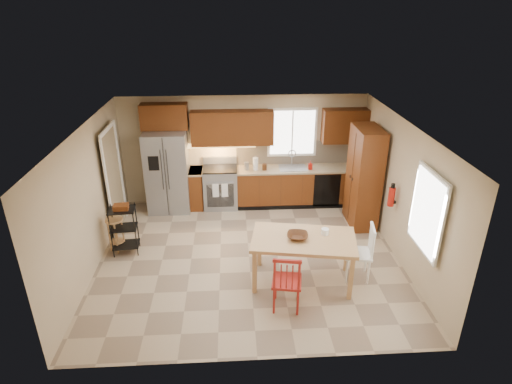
{
  "coord_description": "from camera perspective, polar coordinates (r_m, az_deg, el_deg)",
  "views": [
    {
      "loc": [
        -0.28,
        -6.77,
        4.45
      ],
      "look_at": [
        0.15,
        0.4,
        1.15
      ],
      "focal_mm": 30.0,
      "sensor_mm": 36.0,
      "label": 1
    }
  ],
  "objects": [
    {
      "name": "paper_towel",
      "position": [
        9.56,
        -0.07,
        3.79
      ],
      "size": [
        0.12,
        0.12,
        0.28
      ],
      "primitive_type": "cylinder",
      "color": "white",
      "rests_on": "base_cabinet_run"
    },
    {
      "name": "table_bowl",
      "position": [
        7.06,
        5.53,
        -6.21
      ],
      "size": [
        0.4,
        0.4,
        0.08
      ],
      "primitive_type": "imported",
      "rotation": [
        0.0,
        0.0,
        -0.17
      ],
      "color": "#4B2914",
      "rests_on": "dining_table"
    },
    {
      "name": "sink",
      "position": [
        9.75,
        4.91,
        3.0
      ],
      "size": [
        0.62,
        0.46,
        0.16
      ],
      "primitive_type": "cube",
      "color": "gray",
      "rests_on": "base_cabinet_run"
    },
    {
      "name": "upper_over_fridge",
      "position": [
        9.5,
        -12.14,
        9.81
      ],
      "size": [
        1.0,
        0.35,
        0.55
      ],
      "primitive_type": "cube",
      "color": "#53280D",
      "rests_on": "wall_back"
    },
    {
      "name": "wall_back",
      "position": [
        9.81,
        -1.65,
        5.63
      ],
      "size": [
        5.5,
        0.02,
        2.5
      ],
      "primitive_type": "cube",
      "color": "#CCB793",
      "rests_on": "ground"
    },
    {
      "name": "table_jar",
      "position": [
        7.22,
        9.17,
        -5.39
      ],
      "size": [
        0.16,
        0.16,
        0.16
      ],
      "primitive_type": "cylinder",
      "rotation": [
        0.0,
        0.0,
        -0.17
      ],
      "color": "white",
      "rests_on": "dining_table"
    },
    {
      "name": "ceiling",
      "position": [
        7.05,
        -1.07,
        8.62
      ],
      "size": [
        5.5,
        5.0,
        0.02
      ],
      "primitive_type": "cube",
      "color": "silver",
      "rests_on": "ground"
    },
    {
      "name": "refrigerator",
      "position": [
        9.67,
        -11.68,
        2.69
      ],
      "size": [
        0.92,
        0.75,
        1.82
      ],
      "primitive_type": "cube",
      "color": "gray",
      "rests_on": "floor"
    },
    {
      "name": "window_right",
      "position": [
        7.02,
        21.89,
        -2.53
      ],
      "size": [
        0.04,
        1.02,
        1.32
      ],
      "primitive_type": "cube",
      "color": "white",
      "rests_on": "wall_right"
    },
    {
      "name": "pantry",
      "position": [
        9.07,
        14.19,
        1.89
      ],
      "size": [
        0.5,
        0.95,
        2.1
      ],
      "primitive_type": "cube",
      "color": "#663112",
      "rests_on": "floor"
    },
    {
      "name": "base_cabinet_narrow",
      "position": [
        9.85,
        -7.94,
        0.48
      ],
      "size": [
        0.3,
        0.6,
        0.9
      ],
      "primitive_type": "cube",
      "color": "#663112",
      "rests_on": "floor"
    },
    {
      "name": "wall_right",
      "position": [
        8.07,
        18.9,
        -0.07
      ],
      "size": [
        0.02,
        5.0,
        2.5
      ],
      "primitive_type": "cube",
      "color": "#CCB793",
      "rests_on": "ground"
    },
    {
      "name": "floor",
      "position": [
        8.1,
        -0.93,
        -8.63
      ],
      "size": [
        5.5,
        5.5,
        0.0
      ],
      "primitive_type": "plane",
      "color": "tan",
      "rests_on": "ground"
    },
    {
      "name": "upper_left_block",
      "position": [
        9.46,
        -3.19,
        8.54
      ],
      "size": [
        1.8,
        0.35,
        0.75
      ],
      "primitive_type": "cube",
      "color": "#53280D",
      "rests_on": "wall_back"
    },
    {
      "name": "fire_extinguisher",
      "position": [
        8.22,
        17.61,
        -0.61
      ],
      "size": [
        0.12,
        0.12,
        0.36
      ],
      "primitive_type": "cylinder",
      "color": "#AC150B",
      "rests_on": "wall_right"
    },
    {
      "name": "range_stove",
      "position": [
        9.8,
        -4.75,
        0.58
      ],
      "size": [
        0.76,
        0.63,
        0.92
      ],
      "primitive_type": "cube",
      "color": "gray",
      "rests_on": "floor"
    },
    {
      "name": "soap_bottle",
      "position": [
        9.67,
        7.26,
        3.56
      ],
      "size": [
        0.09,
        0.09,
        0.19
      ],
      "primitive_type": "imported",
      "color": "#AC150B",
      "rests_on": "base_cabinet_run"
    },
    {
      "name": "utility_cart",
      "position": [
        8.37,
        -17.15,
        -4.86
      ],
      "size": [
        0.5,
        0.41,
        0.95
      ],
      "primitive_type": null,
      "rotation": [
        0.0,
        0.0,
        0.08
      ],
      "color": "black",
      "rests_on": "floor"
    },
    {
      "name": "backsplash",
      "position": [
        9.94,
        5.84,
        5.31
      ],
      "size": [
        2.92,
        0.03,
        0.55
      ],
      "primitive_type": "cube",
      "color": "beige",
      "rests_on": "wall_back"
    },
    {
      "name": "chair_red",
      "position": [
        6.68,
        4.14,
        -11.64
      ],
      "size": [
        0.54,
        0.54,
        0.99
      ],
      "primitive_type": null,
      "rotation": [
        0.0,
        0.0,
        -0.17
      ],
      "color": "#A62019",
      "rests_on": "floor"
    },
    {
      "name": "bar_stool",
      "position": [
        8.55,
        -18.13,
        -5.41
      ],
      "size": [
        0.42,
        0.42,
        0.67
      ],
      "primitive_type": null,
      "rotation": [
        0.0,
        0.0,
        -0.36
      ],
      "color": "tan",
      "rests_on": "floor"
    },
    {
      "name": "window_back",
      "position": [
        9.76,
        4.85,
        7.92
      ],
      "size": [
        1.12,
        0.04,
        1.12
      ],
      "primitive_type": "cube",
      "color": "white",
      "rests_on": "wall_back"
    },
    {
      "name": "upper_right_block",
      "position": [
        9.79,
        11.77,
        8.62
      ],
      "size": [
        1.0,
        0.35,
        0.75
      ],
      "primitive_type": "cube",
      "color": "#53280D",
      "rests_on": "wall_back"
    },
    {
      "name": "undercab_glow",
      "position": [
        9.56,
        -4.94,
        6.18
      ],
      "size": [
        1.6,
        0.3,
        0.01
      ],
      "primitive_type": "cube",
      "color": "#FFBF66",
      "rests_on": "wall_back"
    },
    {
      "name": "wall_left",
      "position": [
        7.88,
        -21.41,
        -1.08
      ],
      "size": [
        0.02,
        5.0,
        2.5
      ],
      "primitive_type": "cube",
      "color": "#CCB793",
      "rests_on": "ground"
    },
    {
      "name": "base_cabinet_run",
      "position": [
        9.94,
        5.91,
        0.82
      ],
      "size": [
        2.92,
        0.6,
        0.9
      ],
      "primitive_type": "cube",
      "color": "#663112",
      "rests_on": "floor"
    },
    {
      "name": "doorway",
      "position": [
        9.07,
        -18.48,
        1.34
      ],
      "size": [
        0.04,
        0.95,
        2.1
      ],
      "primitive_type": "cube",
      "color": "#8C7A59",
      "rests_on": "wall_left"
    },
    {
      "name": "dining_table",
      "position": [
        7.3,
        6.23,
        -9.02
      ],
      "size": [
        1.83,
        1.23,
        0.83
      ],
      "primitive_type": null,
      "rotation": [
        0.0,
        0.0,
        -0.17
      ],
      "color": "tan",
      "rests_on": "floor"
    },
    {
      "name": "dishwasher",
      "position": [
        9.79,
        9.41,
        0.21
      ],
      "size": [
        0.6,
        0.02,
        0.78
      ],
      "primitive_type": "cube",
      "color": "black",
      "rests_on": "floor"
    },
    {
      "name": "chair_white",
      "position": [
        7.51,
        13.43,
        -7.84
      ],
      "size": [
        0.54,
        0.54,
        0.99
      ],
      "primitive_type": null,
      "rotation": [
        0.0,
        0.0,
        1.4
      ],
      "color": "white",
      "rests_on": "floor"
    },
    {
      "name": "canister_wood",
      "position": [
        9.57,
        1.14,
        3.36
      ],
      "size": [
        0.1,
        0.1,
        0.14
      ],
      "primitive_type": "cylinder",
      "color": "#4B2914",
      "rests_on": "base_cabinet_run"
    },
    {
      "name": "wall_front",
      "position": [
        5.34,
        0.23,
        -12.13
      ],
      "size": [
        5.5,
        0.02,
        2.5
      ],
      "primitive_type": "cube",
      "color": "#CCB793",
      "rests_on": "ground"
    },
    {
      "name": "canister_steel",
      "position": [
        9.57,
        -1.26,
        3.48
      ],
      "size": [
        0.11,
        0.11,
        0.18
      ],
      "primitive_type": "cylinder",
      "color": "gray",
      "rests_on": "base_cabinet_run"
    }
  ]
}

